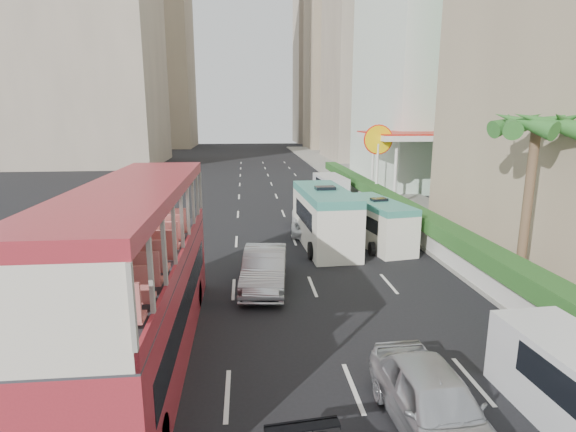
{
  "coord_description": "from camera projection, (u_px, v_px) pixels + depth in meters",
  "views": [
    {
      "loc": [
        -3.04,
        -12.04,
        6.83
      ],
      "look_at": [
        -1.5,
        4.0,
        3.2
      ],
      "focal_mm": 28.0,
      "sensor_mm": 36.0,
      "label": 1
    }
  ],
  "objects": [
    {
      "name": "ground_plane",
      "position": [
        350.0,
        348.0,
        13.47
      ],
      "size": [
        200.0,
        200.0,
        0.0
      ],
      "primitive_type": "plane",
      "color": "black",
      "rests_on": "ground"
    },
    {
      "name": "double_decker_bus",
      "position": [
        139.0,
        275.0,
        12.36
      ],
      "size": [
        2.5,
        11.0,
        5.06
      ],
      "primitive_type": "cube",
      "color": "#A52630",
      "rests_on": "ground"
    },
    {
      "name": "car_silver_lane_a",
      "position": [
        265.0,
        287.0,
        18.27
      ],
      "size": [
        2.17,
        4.94,
        1.58
      ],
      "primitive_type": "imported",
      "rotation": [
        0.0,
        0.0,
        -0.11
      ],
      "color": "#B3B5BA",
      "rests_on": "ground"
    },
    {
      "name": "van_asset",
      "position": [
        312.0,
        232.0,
        26.82
      ],
      "size": [
        2.98,
        5.44,
        1.44
      ],
      "primitive_type": "imported",
      "rotation": [
        0.0,
        0.0,
        -0.11
      ],
      "color": "silver",
      "rests_on": "ground"
    },
    {
      "name": "minibus_near",
      "position": [
        325.0,
        218.0,
        23.75
      ],
      "size": [
        2.62,
        6.95,
        3.03
      ],
      "primitive_type": "cube",
      "rotation": [
        0.0,
        0.0,
        0.05
      ],
      "color": "silver",
      "rests_on": "ground"
    },
    {
      "name": "minibus_far",
      "position": [
        378.0,
        223.0,
        23.93
      ],
      "size": [
        2.7,
        5.67,
        2.42
      ],
      "primitive_type": "cube",
      "rotation": [
        0.0,
        0.0,
        0.17
      ],
      "color": "silver",
      "rests_on": "ground"
    },
    {
      "name": "panel_van_far",
      "position": [
        330.0,
        188.0,
        37.1
      ],
      "size": [
        2.25,
        4.98,
        1.95
      ],
      "primitive_type": "cube",
      "rotation": [
        0.0,
        0.0,
        0.06
      ],
      "color": "silver",
      "rests_on": "ground"
    },
    {
      "name": "sidewalk",
      "position": [
        386.0,
        195.0,
        38.57
      ],
      "size": [
        6.0,
        120.0,
        0.18
      ],
      "primitive_type": "cube",
      "color": "#99968C",
      "rests_on": "ground"
    },
    {
      "name": "kerb_wall",
      "position": [
        397.0,
        218.0,
        27.5
      ],
      "size": [
        0.3,
        44.0,
        1.0
      ],
      "primitive_type": "cube",
      "color": "silver",
      "rests_on": "sidewalk"
    },
    {
      "name": "hedge",
      "position": [
        398.0,
        204.0,
        27.31
      ],
      "size": [
        1.1,
        44.0,
        0.7
      ],
      "primitive_type": "cube",
      "color": "#2D6626",
      "rests_on": "kerb_wall"
    },
    {
      "name": "palm_tree",
      "position": [
        527.0,
        206.0,
        17.34
      ],
      "size": [
        0.36,
        0.36,
        6.4
      ],
      "primitive_type": "cylinder",
      "color": "brown",
      "rests_on": "sidewalk"
    },
    {
      "name": "shell_station",
      "position": [
        407.0,
        167.0,
        36.14
      ],
      "size": [
        6.5,
        8.0,
        5.5
      ],
      "primitive_type": "cube",
      "color": "silver",
      "rests_on": "ground"
    },
    {
      "name": "tower_far_a",
      "position": [
        343.0,
        38.0,
        89.86
      ],
      "size": [
        14.0,
        14.0,
        44.0
      ],
      "primitive_type": "cube",
      "color": "tan",
      "rests_on": "ground"
    },
    {
      "name": "tower_far_b",
      "position": [
        323.0,
        61.0,
        111.66
      ],
      "size": [
        14.0,
        14.0,
        40.0
      ],
      "primitive_type": "cube",
      "color": "tan",
      "rests_on": "ground"
    },
    {
      "name": "tower_left_b",
      "position": [
        151.0,
        36.0,
        93.76
      ],
      "size": [
        16.0,
        16.0,
        46.0
      ],
      "primitive_type": "cube",
      "color": "tan",
      "rests_on": "ground"
    }
  ]
}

